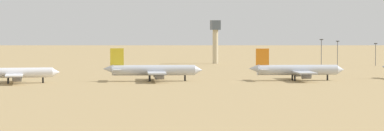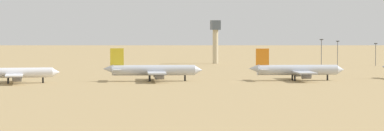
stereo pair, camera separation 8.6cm
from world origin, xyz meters
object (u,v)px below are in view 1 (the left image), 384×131
(parked_jet_white_1, at_px, (11,73))
(parked_jet_yellow_2, at_px, (152,70))
(parked_jet_orange_3, at_px, (296,70))
(light_pole_east, at_px, (338,51))
(control_tower, at_px, (215,37))
(light_pole_west, at_px, (321,52))
(light_pole_mid, at_px, (376,52))

(parked_jet_white_1, relative_size, parked_jet_yellow_2, 0.93)
(parked_jet_orange_3, relative_size, light_pole_east, 2.84)
(parked_jet_white_1, distance_m, parked_jet_orange_3, 114.13)
(parked_jet_orange_3, distance_m, control_tower, 163.14)
(control_tower, bearing_deg, light_pole_west, -65.42)
(light_pole_west, relative_size, light_pole_mid, 1.23)
(parked_jet_white_1, xyz_separation_m, parked_jet_orange_3, (113.78, -9.00, 0.23))
(parked_jet_white_1, distance_m, control_tower, 196.56)
(parked_jet_white_1, height_order, control_tower, control_tower)
(control_tower, xyz_separation_m, light_pole_west, (35.64, -77.93, -6.44))
(parked_jet_orange_3, bearing_deg, parked_jet_yellow_2, 178.59)
(parked_jet_white_1, xyz_separation_m, light_pole_east, (181.57, 111.64, 4.09))
(parked_jet_orange_3, bearing_deg, light_pole_east, 68.54)
(parked_jet_yellow_2, height_order, light_pole_west, light_pole_west)
(light_pole_east, bearing_deg, light_pole_mid, -13.53)
(parked_jet_white_1, xyz_separation_m, light_pole_mid, (202.17, 106.68, 3.40))
(parked_jet_orange_3, relative_size, control_tower, 1.55)
(light_pole_west, bearing_deg, light_pole_mid, 35.01)
(control_tower, xyz_separation_m, light_pole_mid, (79.99, -46.87, -7.91))
(control_tower, bearing_deg, light_pole_east, -35.21)
(parked_jet_yellow_2, relative_size, parked_jet_orange_3, 1.01)
(parked_jet_yellow_2, relative_size, light_pole_east, 2.88)
(light_pole_mid, relative_size, light_pole_east, 0.90)
(light_pole_mid, bearing_deg, light_pole_west, -144.99)
(control_tower, distance_m, light_pole_east, 73.05)
(control_tower, bearing_deg, light_pole_mid, -30.37)
(light_pole_mid, bearing_deg, light_pole_east, 166.47)
(parked_jet_white_1, height_order, parked_jet_orange_3, parked_jet_orange_3)
(parked_jet_yellow_2, xyz_separation_m, light_pole_west, (101.89, 75.15, 4.58))
(parked_jet_yellow_2, bearing_deg, light_pole_mid, 45.06)
(parked_jet_white_1, relative_size, control_tower, 1.47)
(parked_jet_white_1, xyz_separation_m, parked_jet_yellow_2, (55.94, 0.47, 0.30))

